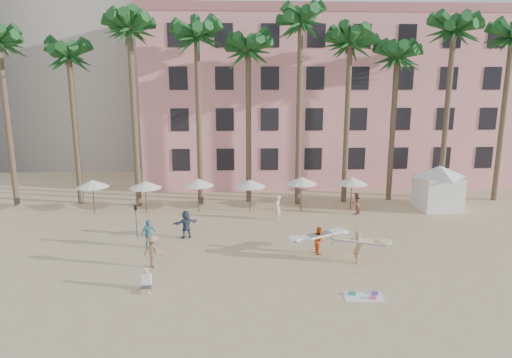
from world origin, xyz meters
The scene contains 11 objects.
ground centered at (0.00, 0.00, 0.00)m, with size 120.00×120.00×0.00m, color #D1B789.
pink_hotel centered at (7.00, 26.00, 8.00)m, with size 35.00×14.00×16.00m, color pink.
palm_row centered at (0.51, 15.00, 12.97)m, with size 44.40×5.40×16.30m.
umbrella_row centered at (-3.00, 12.50, 2.33)m, with size 22.50×2.70×2.73m.
cabana centered at (13.90, 12.54, 2.07)m, with size 4.71×4.71×3.50m.
beach_towel centered at (3.98, -2.13, 0.03)m, with size 1.88×1.16×0.14m.
carrier_yellow centered at (4.72, 1.96, 1.04)m, with size 3.00×1.22×1.88m.
carrier_white centered at (2.82, 3.48, 0.89)m, with size 3.26×1.81×1.64m.
beachgoers centered at (-3.30, 6.20, 0.90)m, with size 15.53×10.50×1.86m.
paddle centered at (-8.54, 6.65, 1.41)m, with size 0.18×0.04×2.23m.
seated_man centered at (-6.51, -0.91, 0.36)m, with size 0.46×0.81×1.05m.
Camera 1 is at (-2.07, -21.84, 10.10)m, focal length 32.00 mm.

